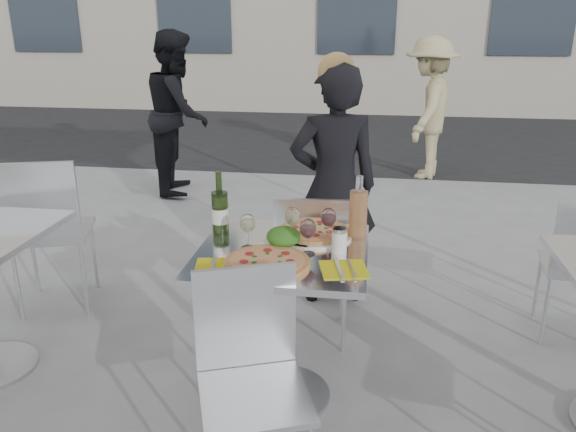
# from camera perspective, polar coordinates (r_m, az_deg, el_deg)

# --- Properties ---
(ground) EXTENTS (80.00, 80.00, 0.00)m
(ground) POSITION_cam_1_polar(r_m,az_deg,el_deg) (2.78, -0.48, -17.83)
(ground) COLOR slate
(street_asphalt) EXTENTS (24.00, 5.00, 0.00)m
(street_asphalt) POSITION_cam_1_polar(r_m,az_deg,el_deg) (8.86, 6.12, 8.23)
(street_asphalt) COLOR black
(street_asphalt) RESTS_ON ground
(main_table) EXTENTS (0.72, 0.72, 0.75)m
(main_table) POSITION_cam_1_polar(r_m,az_deg,el_deg) (2.49, -0.51, -7.90)
(main_table) COLOR #B7BABF
(main_table) RESTS_ON ground
(chair_far) EXTENTS (0.42, 0.43, 0.86)m
(chair_far) POSITION_cam_1_polar(r_m,az_deg,el_deg) (2.93, 2.56, -4.22)
(chair_far) COLOR silver
(chair_far) RESTS_ON ground
(chair_near) EXTENTS (0.49, 0.50, 0.84)m
(chair_near) POSITION_cam_1_polar(r_m,az_deg,el_deg) (2.11, -3.85, -14.76)
(chair_near) COLOR silver
(chair_near) RESTS_ON ground
(side_chair_lfar) EXTENTS (0.55, 0.56, 0.96)m
(side_chair_lfar) POSITION_cam_1_polar(r_m,az_deg,el_deg) (3.54, -23.32, -0.69)
(side_chair_lfar) COLOR silver
(side_chair_lfar) RESTS_ON ground
(woman_diner) EXTENTS (0.60, 0.47, 1.46)m
(woman_diner) POSITION_cam_1_polar(r_m,az_deg,el_deg) (3.38, 4.67, 2.93)
(woman_diner) COLOR black
(woman_diner) RESTS_ON ground
(pedestrian_a) EXTENTS (0.76, 0.89, 1.60)m
(pedestrian_a) POSITION_cam_1_polar(r_m,az_deg,el_deg) (5.81, -11.10, 10.23)
(pedestrian_a) COLOR black
(pedestrian_a) RESTS_ON ground
(pedestrian_b) EXTENTS (0.81, 1.10, 1.53)m
(pedestrian_b) POSITION_cam_1_polar(r_m,az_deg,el_deg) (6.43, 14.10, 10.53)
(pedestrian_b) COLOR tan
(pedestrian_b) RESTS_ON ground
(pizza_near) EXTENTS (0.34, 0.34, 0.02)m
(pizza_near) POSITION_cam_1_polar(r_m,az_deg,el_deg) (2.26, -2.12, -4.69)
(pizza_near) COLOR #BA8248
(pizza_near) RESTS_ON main_table
(pizza_far) EXTENTS (0.36, 0.36, 0.03)m
(pizza_far) POSITION_cam_1_polar(r_m,az_deg,el_deg) (2.56, 2.62, -1.63)
(pizza_far) COLOR white
(pizza_far) RESTS_ON main_table
(salad_plate) EXTENTS (0.22, 0.22, 0.09)m
(salad_plate) POSITION_cam_1_polar(r_m,az_deg,el_deg) (2.43, -0.44, -2.27)
(salad_plate) COLOR white
(salad_plate) RESTS_ON main_table
(wine_bottle) EXTENTS (0.07, 0.08, 0.29)m
(wine_bottle) POSITION_cam_1_polar(r_m,az_deg,el_deg) (2.55, -6.93, 0.56)
(wine_bottle) COLOR #35501E
(wine_bottle) RESTS_ON main_table
(carafe) EXTENTS (0.08, 0.08, 0.29)m
(carafe) POSITION_cam_1_polar(r_m,az_deg,el_deg) (2.50, 7.13, 0.26)
(carafe) COLOR tan
(carafe) RESTS_ON main_table
(sugar_shaker) EXTENTS (0.06, 0.06, 0.11)m
(sugar_shaker) POSITION_cam_1_polar(r_m,az_deg,el_deg) (2.37, 5.24, -2.46)
(sugar_shaker) COLOR white
(sugar_shaker) RESTS_ON main_table
(wineglass_white_a) EXTENTS (0.07, 0.07, 0.16)m
(wineglass_white_a) POSITION_cam_1_polar(r_m,az_deg,el_deg) (2.38, -4.12, -0.84)
(wineglass_white_a) COLOR white
(wineglass_white_a) RESTS_ON main_table
(wineglass_white_b) EXTENTS (0.07, 0.07, 0.16)m
(wineglass_white_b) POSITION_cam_1_polar(r_m,az_deg,el_deg) (2.46, 0.45, -0.17)
(wineglass_white_b) COLOR white
(wineglass_white_b) RESTS_ON main_table
(wineglass_red_a) EXTENTS (0.07, 0.07, 0.16)m
(wineglass_red_a) POSITION_cam_1_polar(r_m,az_deg,el_deg) (2.32, 2.05, -1.41)
(wineglass_red_a) COLOR white
(wineglass_red_a) RESTS_ON main_table
(wineglass_red_b) EXTENTS (0.07, 0.07, 0.16)m
(wineglass_red_b) POSITION_cam_1_polar(r_m,az_deg,el_deg) (2.45, 4.13, -0.25)
(wineglass_red_b) COLOR white
(wineglass_red_b) RESTS_ON main_table
(napkin_left) EXTENTS (0.21, 0.21, 0.01)m
(napkin_left) POSITION_cam_1_polar(r_m,az_deg,el_deg) (2.25, -7.14, -5.14)
(napkin_left) COLOR #CFCE12
(napkin_left) RESTS_ON main_table
(napkin_right) EXTENTS (0.21, 0.21, 0.01)m
(napkin_right) POSITION_cam_1_polar(r_m,az_deg,el_deg) (2.22, 5.70, -5.38)
(napkin_right) COLOR #CFCE12
(napkin_right) RESTS_ON main_table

